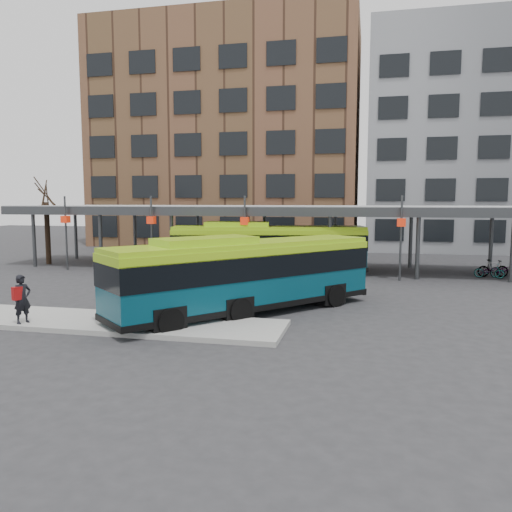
# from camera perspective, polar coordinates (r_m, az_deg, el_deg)

# --- Properties ---
(ground) EXTENTS (120.00, 120.00, 0.00)m
(ground) POSITION_cam_1_polar(r_m,az_deg,el_deg) (20.18, 0.38, -6.58)
(ground) COLOR #28282B
(ground) RESTS_ON ground
(boarding_island) EXTENTS (14.00, 3.00, 0.18)m
(boarding_island) POSITION_cam_1_polar(r_m,az_deg,el_deg) (19.40, -17.82, -7.15)
(boarding_island) COLOR gray
(boarding_island) RESTS_ON ground
(canopy) EXTENTS (40.00, 6.53, 4.80)m
(canopy) POSITION_cam_1_polar(r_m,az_deg,el_deg) (32.37, 5.15, 5.26)
(canopy) COLOR #999B9E
(canopy) RESTS_ON ground
(tree) EXTENTS (1.64, 1.64, 5.60)m
(tree) POSITION_cam_1_polar(r_m,az_deg,el_deg) (38.35, -22.74, 2.76)
(tree) COLOR black
(tree) RESTS_ON ground
(building_brick) EXTENTS (26.00, 14.00, 22.00)m
(building_brick) POSITION_cam_1_polar(r_m,az_deg,el_deg) (53.54, -2.89, 13.32)
(building_brick) COLOR brown
(building_brick) RESTS_ON ground
(building_grey) EXTENTS (24.00, 14.00, 20.00)m
(building_grey) POSITION_cam_1_polar(r_m,az_deg,el_deg) (52.85, 26.07, 11.69)
(building_grey) COLOR slate
(building_grey) RESTS_ON ground
(bus_front) EXTENTS (9.33, 10.23, 3.15)m
(bus_front) POSITION_cam_1_polar(r_m,az_deg,el_deg) (19.85, -1.16, -1.97)
(bus_front) COLOR #063A4A
(bus_front) RESTS_ON ground
(bus_rear) EXTENTS (11.94, 4.69, 3.22)m
(bus_rear) POSITION_cam_1_polar(r_m,az_deg,el_deg) (30.61, 1.37, 1.04)
(bus_rear) COLOR #063A4A
(bus_rear) RESTS_ON ground
(pedestrian) EXTENTS (0.63, 0.74, 1.74)m
(pedestrian) POSITION_cam_1_polar(r_m,az_deg,el_deg) (19.55, -25.17, -4.44)
(pedestrian) COLOR black
(pedestrian) RESTS_ON boarding_island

